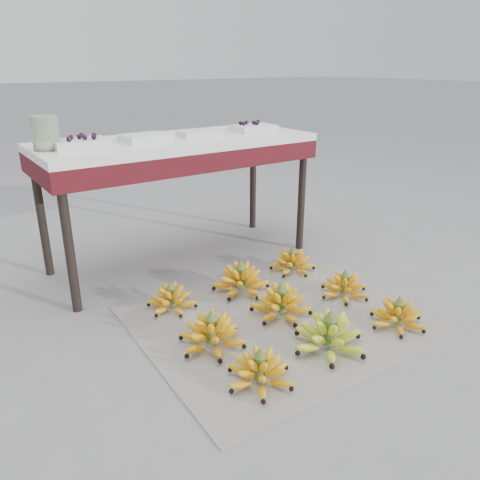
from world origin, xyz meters
TOP-DOWN VIEW (x-y plane):
  - ground at (0.00, 0.00)m, footprint 60.00×60.00m
  - newspaper_mat at (-0.00, 0.06)m, footprint 1.29×1.10m
  - bunch_front_left at (-0.36, -0.25)m, footprint 0.26×0.26m
  - bunch_front_center at (0.00, -0.24)m, footprint 0.37×0.37m
  - bunch_front_right at (0.38, -0.28)m, footprint 0.30×0.30m
  - bunch_mid_left at (-0.38, 0.05)m, footprint 0.31×0.31m
  - bunch_mid_center at (0.02, 0.09)m, footprint 0.33×0.33m
  - bunch_mid_right at (0.40, 0.05)m, footprint 0.32×0.32m
  - bunch_back_left at (-0.37, 0.43)m, footprint 0.28×0.28m
  - bunch_back_center at (0.01, 0.40)m, footprint 0.37×0.37m
  - bunch_back_right at (0.39, 0.43)m, footprint 0.32×0.32m
  - vendor_table at (-0.04, 0.94)m, footprint 1.50×0.60m
  - tray_far_left at (-0.56, 0.92)m, footprint 0.26×0.19m
  - tray_left at (-0.23, 0.93)m, footprint 0.25×0.19m
  - tray_right at (0.09, 0.91)m, footprint 0.24×0.19m
  - tray_far_right at (0.45, 0.90)m, footprint 0.25×0.19m
  - glass_jar at (-0.71, 0.95)m, footprint 0.13×0.13m

SIDE VIEW (x-z plane):
  - ground at x=0.00m, z-range 0.00..0.00m
  - newspaper_mat at x=0.00m, z-range 0.00..0.01m
  - bunch_back_left at x=-0.37m, z-range -0.02..0.13m
  - bunch_mid_right at x=0.40m, z-range -0.02..0.13m
  - bunch_front_right at x=0.38m, z-range -0.02..0.13m
  - bunch_back_right at x=0.39m, z-range -0.02..0.13m
  - bunch_front_left at x=-0.36m, z-range -0.02..0.13m
  - bunch_mid_left at x=-0.38m, z-range -0.02..0.15m
  - bunch_mid_center at x=0.02m, z-range -0.02..0.15m
  - bunch_back_center at x=0.01m, z-range -0.02..0.15m
  - bunch_front_center at x=0.00m, z-range -0.02..0.16m
  - vendor_table at x=-0.04m, z-range 0.28..1.00m
  - tray_right at x=0.09m, z-range 0.72..0.76m
  - tray_left at x=-0.23m, z-range 0.72..0.76m
  - tray_far_right at x=0.45m, z-range 0.71..0.77m
  - tray_far_left at x=-0.56m, z-range 0.71..0.78m
  - glass_jar at x=-0.71m, z-range 0.72..0.88m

